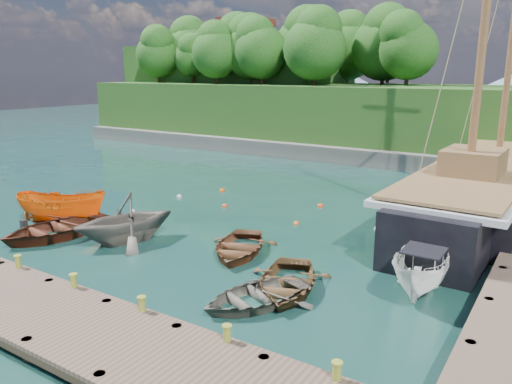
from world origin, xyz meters
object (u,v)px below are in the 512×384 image
(rowboat_3, at_px, (255,304))
(rowboat_2, at_px, (286,290))
(motorboat_orange, at_px, (63,222))
(rowboat_0, at_px, (57,236))
(schooner, at_px, (482,192))
(cabin_boat_white, at_px, (421,289))
(rowboat_4, at_px, (238,254))
(rowboat_1, at_px, (126,241))

(rowboat_3, bearing_deg, rowboat_2, 99.86)
(rowboat_2, xyz_separation_m, rowboat_3, (-0.34, -1.43, 0.00))
(rowboat_2, distance_m, rowboat_3, 1.47)
(rowboat_2, distance_m, motorboat_orange, 13.18)
(rowboat_0, xyz_separation_m, schooner, (15.36, 14.52, 1.12))
(rowboat_3, height_order, cabin_boat_white, cabin_boat_white)
(rowboat_4, relative_size, schooner, 0.15)
(rowboat_0, bearing_deg, rowboat_3, 4.60)
(cabin_boat_white, bearing_deg, rowboat_0, -173.59)
(rowboat_0, relative_size, rowboat_4, 1.24)
(rowboat_1, bearing_deg, rowboat_0, -137.62)
(rowboat_1, relative_size, cabin_boat_white, 0.96)
(rowboat_2, height_order, schooner, schooner)
(motorboat_orange, xyz_separation_m, schooner, (17.03, 12.96, 1.12))
(rowboat_0, relative_size, rowboat_2, 1.22)
(schooner, bearing_deg, rowboat_3, -103.91)
(rowboat_2, bearing_deg, cabin_boat_white, 12.91)
(motorboat_orange, bearing_deg, rowboat_4, -109.07)
(rowboat_1, height_order, schooner, schooner)
(rowboat_1, height_order, cabin_boat_white, rowboat_1)
(rowboat_3, relative_size, motorboat_orange, 0.84)
(motorboat_orange, bearing_deg, rowboat_2, -119.38)
(rowboat_3, bearing_deg, rowboat_4, 154.76)
(rowboat_1, relative_size, rowboat_4, 1.09)
(rowboat_1, relative_size, schooner, 0.16)
(rowboat_3, relative_size, cabin_boat_white, 0.84)
(rowboat_2, bearing_deg, rowboat_4, 128.25)
(rowboat_2, relative_size, rowboat_3, 1.06)
(rowboat_1, distance_m, rowboat_2, 8.38)
(schooner, bearing_deg, rowboat_1, -131.12)
(cabin_boat_white, bearing_deg, rowboat_3, -141.60)
(cabin_boat_white, bearing_deg, motorboat_orange, -179.87)
(motorboat_orange, bearing_deg, rowboat_1, -119.51)
(rowboat_4, relative_size, motorboat_orange, 0.87)
(schooner, bearing_deg, rowboat_4, -119.97)
(rowboat_0, relative_size, cabin_boat_white, 1.09)
(rowboat_0, distance_m, cabin_boat_white, 15.67)
(rowboat_2, xyz_separation_m, schooner, (3.87, 13.85, 1.12))
(rowboat_4, xyz_separation_m, cabin_boat_white, (7.21, 0.61, 0.00))
(motorboat_orange, height_order, cabin_boat_white, motorboat_orange)
(schooner, bearing_deg, rowboat_0, -135.13)
(motorboat_orange, relative_size, schooner, 0.17)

